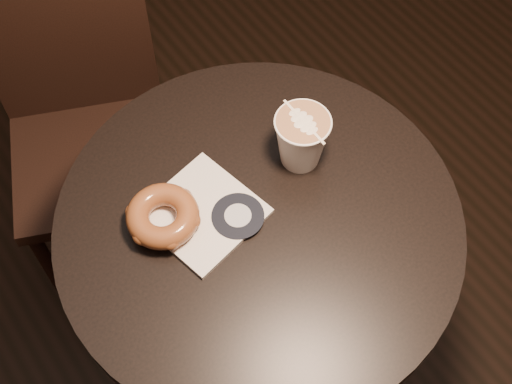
% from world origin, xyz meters
% --- Properties ---
extents(cafe_table, '(0.70, 0.70, 0.75)m').
position_xyz_m(cafe_table, '(0.00, 0.00, 0.55)').
color(cafe_table, black).
rests_on(cafe_table, ground).
extents(chair, '(0.49, 0.49, 0.93)m').
position_xyz_m(chair, '(-0.09, 0.58, 0.52)').
color(chair, black).
rests_on(chair, ground).
extents(pastry_bag, '(0.20, 0.20, 0.01)m').
position_xyz_m(pastry_bag, '(-0.07, 0.06, 0.75)').
color(pastry_bag, silver).
rests_on(pastry_bag, cafe_table).
extents(doughnut, '(0.12, 0.12, 0.04)m').
position_xyz_m(doughnut, '(-0.14, 0.08, 0.78)').
color(doughnut, brown).
rests_on(doughnut, pastry_bag).
extents(latte_cup, '(0.10, 0.10, 0.11)m').
position_xyz_m(latte_cup, '(0.13, 0.06, 0.80)').
color(latte_cup, white).
rests_on(latte_cup, cafe_table).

